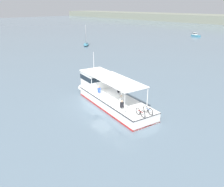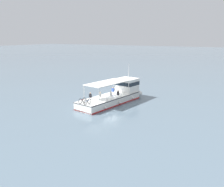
# 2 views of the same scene
# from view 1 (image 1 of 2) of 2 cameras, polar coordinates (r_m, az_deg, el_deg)

# --- Properties ---
(ground_plane) EXTENTS (400.00, 400.00, 0.00)m
(ground_plane) POSITION_cam_1_polar(r_m,az_deg,el_deg) (25.82, -2.15, -3.01)
(ground_plane) COLOR slate
(ferry_main) EXTENTS (13.04, 5.13, 5.32)m
(ferry_main) POSITION_cam_1_polar(r_m,az_deg,el_deg) (26.34, -1.18, -0.11)
(ferry_main) COLOR white
(ferry_main) RESTS_ON ground
(motorboat_far_right) EXTENTS (3.83, 2.53, 1.26)m
(motorboat_far_right) POSITION_cam_1_polar(r_m,az_deg,el_deg) (89.64, 19.94, 13.47)
(motorboat_far_right) COLOR teal
(motorboat_far_right) RESTS_ON ground
(sailboat_off_bow) EXTENTS (4.60, 4.13, 5.40)m
(sailboat_off_bow) POSITION_cam_1_polar(r_m,az_deg,el_deg) (65.68, -6.44, 12.20)
(sailboat_off_bow) COLOR teal
(sailboat_off_bow) RESTS_ON ground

